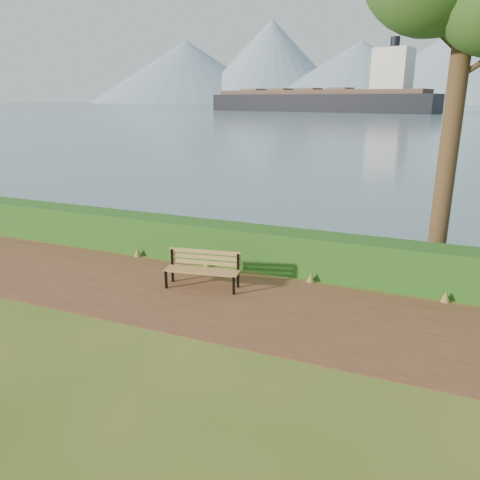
% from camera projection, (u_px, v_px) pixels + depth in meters
% --- Properties ---
extents(ground, '(140.00, 140.00, 0.00)m').
position_uv_depth(ground, '(211.00, 305.00, 9.70)').
color(ground, '#415718').
rests_on(ground, ground).
extents(path, '(40.00, 3.40, 0.01)m').
position_uv_depth(path, '(217.00, 300.00, 9.96)').
color(path, brown).
rests_on(path, ground).
extents(hedge, '(32.00, 0.85, 1.00)m').
position_uv_depth(hedge, '(255.00, 247.00, 11.85)').
color(hedge, '#154614').
rests_on(hedge, ground).
extents(water, '(700.00, 510.00, 0.00)m').
position_uv_depth(water, '(434.00, 107.00, 239.33)').
color(water, '#42586A').
rests_on(water, ground).
extents(mountains, '(585.00, 190.00, 70.00)m').
position_uv_depth(mountains, '(429.00, 67.00, 363.65)').
color(mountains, gray).
rests_on(mountains, ground).
extents(bench, '(1.73, 0.76, 0.84)m').
position_uv_depth(bench, '(203.00, 267.00, 10.52)').
color(bench, black).
rests_on(bench, ground).
extents(cargo_ship, '(74.48, 29.04, 22.42)m').
position_uv_depth(cargo_ship, '(323.00, 101.00, 145.03)').
color(cargo_ship, black).
rests_on(cargo_ship, ground).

